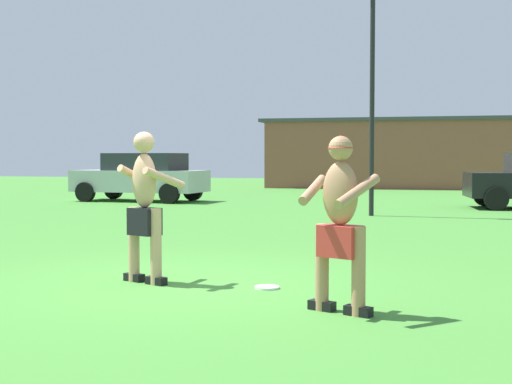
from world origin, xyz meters
TOP-DOWN VIEW (x-y plane):
  - ground_plane at (0.00, 0.00)m, footprint 80.00×80.00m
  - player_near at (-0.40, -0.02)m, footprint 0.74×0.76m
  - player_in_red at (2.00, -1.10)m, footprint 0.73×0.74m
  - frisbee at (1.06, -0.03)m, footprint 0.28×0.28m
  - car_silver_near_post at (-6.57, 14.33)m, footprint 4.44×2.32m
  - lamp_post at (1.30, 10.25)m, footprint 0.60×0.24m
  - outbuilding_behind_lot at (1.95, 27.60)m, footprint 14.33×5.48m

SIDE VIEW (x-z plane):
  - ground_plane at x=0.00m, z-range 0.00..0.00m
  - frisbee at x=1.06m, z-range 0.00..0.03m
  - car_silver_near_post at x=-6.57m, z-range 0.03..1.61m
  - player_in_red at x=2.00m, z-range 0.08..1.75m
  - player_near at x=-0.40m, z-range 0.05..1.81m
  - outbuilding_behind_lot at x=1.95m, z-range 0.01..3.24m
  - lamp_post at x=1.30m, z-range 0.65..6.41m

